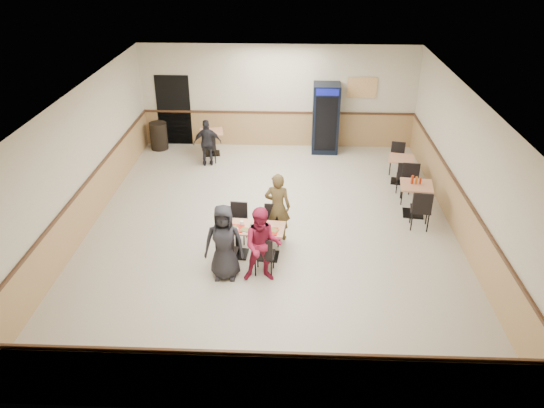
{
  "coord_description": "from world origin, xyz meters",
  "views": [
    {
      "loc": [
        0.42,
        -10.09,
        5.91
      ],
      "look_at": [
        0.04,
        -0.5,
        0.86
      ],
      "focal_mm": 35.0,
      "sensor_mm": 36.0,
      "label": 1
    }
  ],
  "objects_px": {
    "diner_woman_left": "(224,242)",
    "diner_woman_right": "(263,245)",
    "lone_diner": "(207,143)",
    "trash_bin": "(159,136)",
    "back_table": "(212,139)",
    "main_table": "(253,237)",
    "diner_man_opposite": "(277,207)",
    "side_table_near": "(415,195)",
    "side_table_far": "(401,166)",
    "pepsi_cooler": "(326,118)"
  },
  "relations": [
    {
      "from": "trash_bin",
      "to": "diner_woman_left",
      "type": "bearing_deg",
      "value": -66.92
    },
    {
      "from": "main_table",
      "to": "pepsi_cooler",
      "type": "xyz_separation_m",
      "value": [
        1.7,
        5.72,
        0.55
      ]
    },
    {
      "from": "main_table",
      "to": "trash_bin",
      "type": "xyz_separation_m",
      "value": [
        -3.2,
        5.68,
        -0.04
      ]
    },
    {
      "from": "side_table_far",
      "to": "trash_bin",
      "type": "xyz_separation_m",
      "value": [
        -6.74,
        2.06,
        -0.05
      ]
    },
    {
      "from": "main_table",
      "to": "side_table_near",
      "type": "bearing_deg",
      "value": 33.05
    },
    {
      "from": "diner_woman_right",
      "to": "diner_man_opposite",
      "type": "bearing_deg",
      "value": 78.51
    },
    {
      "from": "diner_woman_left",
      "to": "pepsi_cooler",
      "type": "bearing_deg",
      "value": 71.13
    },
    {
      "from": "diner_woman_left",
      "to": "side_table_near",
      "type": "bearing_deg",
      "value": 32.6
    },
    {
      "from": "side_table_far",
      "to": "back_table",
      "type": "height_order",
      "value": "back_table"
    },
    {
      "from": "main_table",
      "to": "side_table_near",
      "type": "xyz_separation_m",
      "value": [
        3.56,
        1.88,
        0.06
      ]
    },
    {
      "from": "main_table",
      "to": "back_table",
      "type": "bearing_deg",
      "value": 111.57
    },
    {
      "from": "main_table",
      "to": "lone_diner",
      "type": "xyz_separation_m",
      "value": [
        -1.57,
        4.54,
        0.21
      ]
    },
    {
      "from": "lone_diner",
      "to": "trash_bin",
      "type": "xyz_separation_m",
      "value": [
        -1.63,
        1.14,
        -0.25
      ]
    },
    {
      "from": "diner_woman_left",
      "to": "side_table_far",
      "type": "xyz_separation_m",
      "value": [
        4.01,
        4.34,
        -0.3
      ]
    },
    {
      "from": "trash_bin",
      "to": "side_table_near",
      "type": "bearing_deg",
      "value": -29.31
    },
    {
      "from": "diner_man_opposite",
      "to": "trash_bin",
      "type": "height_order",
      "value": "diner_man_opposite"
    },
    {
      "from": "main_table",
      "to": "pepsi_cooler",
      "type": "distance_m",
      "value": 6.0
    },
    {
      "from": "lone_diner",
      "to": "diner_woman_left",
      "type": "bearing_deg",
      "value": 92.02
    },
    {
      "from": "pepsi_cooler",
      "to": "main_table",
      "type": "bearing_deg",
      "value": -105.5
    },
    {
      "from": "lone_diner",
      "to": "side_table_far",
      "type": "distance_m",
      "value": 5.19
    },
    {
      "from": "pepsi_cooler",
      "to": "side_table_near",
      "type": "bearing_deg",
      "value": -63.05
    },
    {
      "from": "diner_woman_left",
      "to": "side_table_far",
      "type": "distance_m",
      "value": 5.92
    },
    {
      "from": "lone_diner",
      "to": "pepsi_cooler",
      "type": "relative_size",
      "value": 0.65
    },
    {
      "from": "side_table_near",
      "to": "side_table_far",
      "type": "height_order",
      "value": "side_table_near"
    },
    {
      "from": "main_table",
      "to": "diner_woman_left",
      "type": "relative_size",
      "value": 0.87
    },
    {
      "from": "diner_woman_right",
      "to": "back_table",
      "type": "xyz_separation_m",
      "value": [
        -1.81,
        6.11,
        -0.28
      ]
    },
    {
      "from": "main_table",
      "to": "diner_man_opposite",
      "type": "bearing_deg",
      "value": 62.1
    },
    {
      "from": "diner_man_opposite",
      "to": "side_table_far",
      "type": "bearing_deg",
      "value": -130.31
    },
    {
      "from": "back_table",
      "to": "trash_bin",
      "type": "xyz_separation_m",
      "value": [
        -1.63,
        0.35,
        -0.06
      ]
    },
    {
      "from": "main_table",
      "to": "lone_diner",
      "type": "distance_m",
      "value": 4.81
    },
    {
      "from": "diner_man_opposite",
      "to": "trash_bin",
      "type": "xyz_separation_m",
      "value": [
        -3.67,
        4.96,
        -0.34
      ]
    },
    {
      "from": "diner_woman_right",
      "to": "pepsi_cooler",
      "type": "distance_m",
      "value": 6.67
    },
    {
      "from": "main_table",
      "to": "diner_woman_right",
      "type": "xyz_separation_m",
      "value": [
        0.24,
        -0.78,
        0.3
      ]
    },
    {
      "from": "diner_woman_left",
      "to": "trash_bin",
      "type": "xyz_separation_m",
      "value": [
        -2.73,
        6.4,
        -0.35
      ]
    },
    {
      "from": "main_table",
      "to": "diner_woman_left",
      "type": "distance_m",
      "value": 0.91
    },
    {
      "from": "diner_man_opposite",
      "to": "lone_diner",
      "type": "distance_m",
      "value": 4.33
    },
    {
      "from": "lone_diner",
      "to": "pepsi_cooler",
      "type": "height_order",
      "value": "pepsi_cooler"
    },
    {
      "from": "lone_diner",
      "to": "trash_bin",
      "type": "height_order",
      "value": "lone_diner"
    },
    {
      "from": "lone_diner",
      "to": "back_table",
      "type": "distance_m",
      "value": 0.81
    },
    {
      "from": "diner_woman_left",
      "to": "diner_woman_right",
      "type": "bearing_deg",
      "value": -5.44
    },
    {
      "from": "diner_woman_right",
      "to": "diner_woman_left",
      "type": "bearing_deg",
      "value": 171.88
    },
    {
      "from": "diner_woman_left",
      "to": "trash_bin",
      "type": "height_order",
      "value": "diner_woman_left"
    },
    {
      "from": "diner_woman_left",
      "to": "diner_woman_right",
      "type": "distance_m",
      "value": 0.71
    },
    {
      "from": "main_table",
      "to": "side_table_far",
      "type": "distance_m",
      "value": 5.06
    },
    {
      "from": "side_table_far",
      "to": "side_table_near",
      "type": "bearing_deg",
      "value": -89.18
    },
    {
      "from": "diner_woman_left",
      "to": "trash_bin",
      "type": "distance_m",
      "value": 6.97
    },
    {
      "from": "side_table_far",
      "to": "back_table",
      "type": "xyz_separation_m",
      "value": [
        -5.11,
        1.71,
        0.01
      ]
    },
    {
      "from": "main_table",
      "to": "back_table",
      "type": "xyz_separation_m",
      "value": [
        -1.57,
        5.33,
        0.02
      ]
    },
    {
      "from": "side_table_near",
      "to": "trash_bin",
      "type": "distance_m",
      "value": 7.75
    },
    {
      "from": "lone_diner",
      "to": "trash_bin",
      "type": "bearing_deg",
      "value": -44.77
    }
  ]
}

